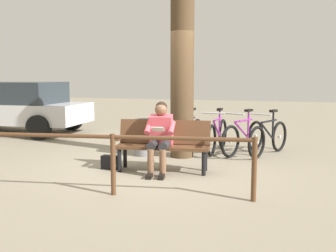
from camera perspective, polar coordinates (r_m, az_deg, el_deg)
ground_plane at (r=6.75m, az=-2.67°, el=-6.55°), size 40.00×40.00×0.00m
bench at (r=6.64m, az=-0.67°, el=-2.31°), size 1.65×0.69×0.87m
person_reading at (r=6.46m, az=-1.17°, el=-1.16°), size 0.53×0.80×1.20m
handbag at (r=6.87m, az=-8.60°, el=-5.35°), size 0.30×0.14×0.24m
tree_trunk at (r=7.70m, az=2.13°, el=10.14°), size 0.47×0.47×3.99m
litter_bin at (r=7.94m, az=-3.64°, el=-1.68°), size 0.42×0.42×0.75m
bicycle_red at (r=8.21m, az=14.72°, el=-1.72°), size 0.74×1.57×0.94m
bicycle_green at (r=8.22m, az=11.17°, el=-1.61°), size 0.76×1.56×0.94m
bicycle_blue at (r=8.35m, az=7.36°, el=-1.40°), size 0.48×1.68×0.94m
bicycle_black at (r=8.36m, az=3.21°, el=-1.34°), size 0.48×1.68×0.94m
railing_fence at (r=5.29m, az=-8.19°, el=-3.72°), size 3.80×0.68×0.85m
parked_car at (r=11.86m, az=-21.76°, el=2.74°), size 4.32×2.27×1.47m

